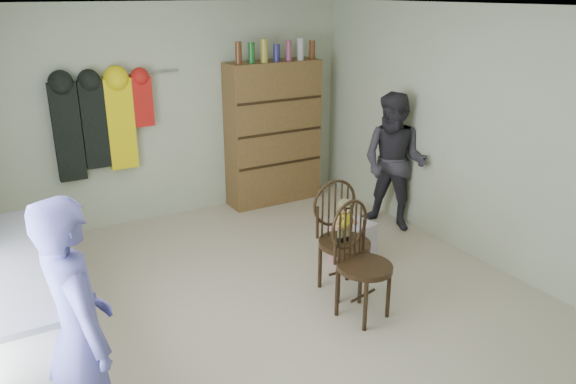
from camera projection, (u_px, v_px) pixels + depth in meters
ground_plane at (275, 305)px, 4.94m from camera, size 5.00×5.00×0.00m
room_walls at (244, 117)px, 4.84m from camera, size 5.00×5.00×5.00m
counter at (27, 320)px, 3.87m from camera, size 0.64×1.86×0.94m
chair_front at (342, 231)px, 5.02m from camera, size 0.48×0.48×1.03m
chair_far at (359, 257)px, 4.63m from camera, size 0.53×0.53×1.01m
striped_bag at (353, 243)px, 5.65m from camera, size 0.44×0.37×0.42m
person_left at (79, 334)px, 3.11m from camera, size 0.48×0.65×1.64m
person_right at (394, 163)px, 6.30m from camera, size 0.89×0.95×1.57m
dresser at (273, 132)px, 7.09m from camera, size 1.20×0.39×2.07m
coat_rack at (101, 124)px, 6.07m from camera, size 1.42×0.12×1.09m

